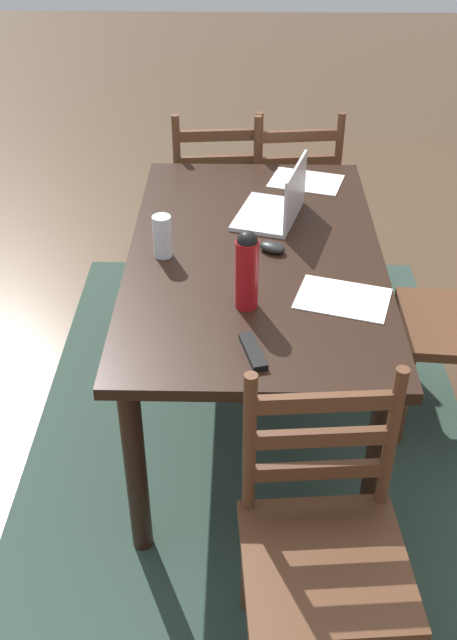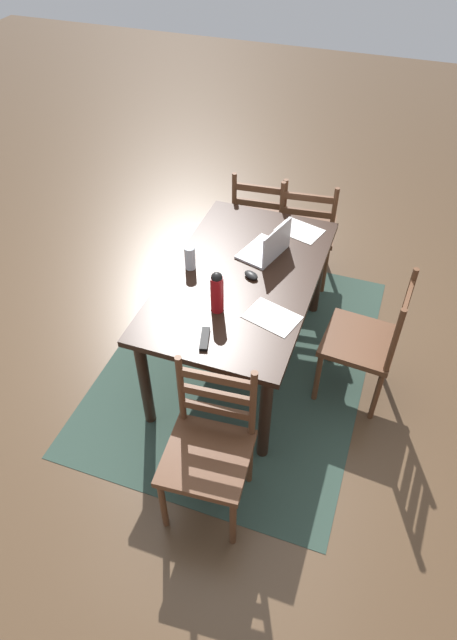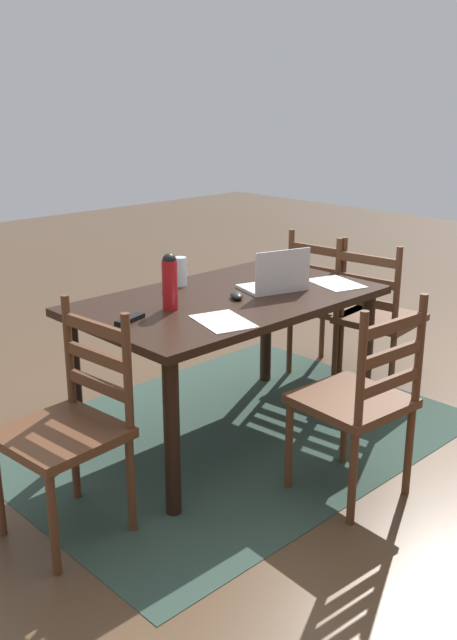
{
  "view_description": "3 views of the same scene",
  "coord_description": "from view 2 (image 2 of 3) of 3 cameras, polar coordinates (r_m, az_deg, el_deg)",
  "views": [
    {
      "loc": [
        2.32,
        -0.05,
        2.11
      ],
      "look_at": [
        0.06,
        -0.1,
        0.5
      ],
      "focal_mm": 41.39,
      "sensor_mm": 36.0,
      "label": 1
    },
    {
      "loc": [
        2.49,
        0.79,
        2.87
      ],
      "look_at": [
        0.11,
        -0.05,
        0.47
      ],
      "focal_mm": 30.18,
      "sensor_mm": 36.0,
      "label": 2
    },
    {
      "loc": [
        2.38,
        2.47,
        1.74
      ],
      "look_at": [
        0.1,
        0.11,
        0.69
      ],
      "focal_mm": 39.6,
      "sensor_mm": 36.0,
      "label": 3
    }
  ],
  "objects": [
    {
      "name": "paper_stack_left",
      "position": [
        3.07,
        4.64,
        0.32
      ],
      "size": [
        0.29,
        0.34,
        0.0
      ],
      "primitive_type": "cube",
      "rotation": [
        0.0,
        0.0,
        -0.29
      ],
      "color": "white",
      "rests_on": "dining_table"
    },
    {
      "name": "chair_left_far",
      "position": [
        4.33,
        8.24,
        9.36
      ],
      "size": [
        0.49,
        0.49,
        0.95
      ],
      "color": "#56331E",
      "rests_on": "ground"
    },
    {
      "name": "computer_mouse",
      "position": [
        3.33,
        2.43,
        4.8
      ],
      "size": [
        0.1,
        0.12,
        0.03
      ],
      "primitive_type": "ellipsoid",
      "rotation": [
        0.0,
        0.0,
        -0.51
      ],
      "color": "black",
      "rests_on": "dining_table"
    },
    {
      "name": "chair_right_far",
      "position": [
        2.87,
        -2.09,
        -13.59
      ],
      "size": [
        0.47,
        0.47,
        0.95
      ],
      "color": "#56331E",
      "rests_on": "ground"
    },
    {
      "name": "ground_plane",
      "position": [
        3.88,
        1.21,
        -4.1
      ],
      "size": [
        14.0,
        14.0,
        0.0
      ],
      "primitive_type": "plane",
      "color": "brown"
    },
    {
      "name": "drinking_glass",
      "position": [
        3.37,
        -4.11,
        6.6
      ],
      "size": [
        0.07,
        0.07,
        0.15
      ],
      "primitive_type": "cylinder",
      "color": "silver",
      "rests_on": "dining_table"
    },
    {
      "name": "laptop",
      "position": [
        3.5,
        4.26,
        7.69
      ],
      "size": [
        0.37,
        0.3,
        0.23
      ],
      "color": "silver",
      "rests_on": "dining_table"
    },
    {
      "name": "tv_remote",
      "position": [
        2.93,
        -2.54,
        -2.0
      ],
      "size": [
        0.18,
        0.09,
        0.02
      ],
      "primitive_type": "cube",
      "rotation": [
        0.0,
        0.0,
        1.84
      ],
      "color": "black",
      "rests_on": "dining_table"
    },
    {
      "name": "water_bottle",
      "position": [
        3.02,
        -1.23,
        3.06
      ],
      "size": [
        0.07,
        0.07,
        0.27
      ],
      "color": "#A81419",
      "rests_on": "dining_table"
    },
    {
      "name": "dining_table",
      "position": [
        3.42,
        1.38,
        3.5
      ],
      "size": [
        1.54,
        0.92,
        0.77
      ],
      "color": "black",
      "rests_on": "ground"
    },
    {
      "name": "chair_far_head",
      "position": [
        3.46,
        14.44,
        -2.23
      ],
      "size": [
        0.47,
        0.47,
        0.95
      ],
      "color": "#56331E",
      "rests_on": "ground"
    },
    {
      "name": "area_rug",
      "position": [
        3.88,
        1.22,
        -4.07
      ],
      "size": [
        2.37,
        1.76,
        0.01
      ],
      "primitive_type": "cube",
      "color": "#2D4238",
      "rests_on": "ground"
    },
    {
      "name": "paper_stack_right",
      "position": [
        3.78,
        7.55,
        9.39
      ],
      "size": [
        0.29,
        0.34,
        0.0
      ],
      "primitive_type": "cube",
      "rotation": [
        0.0,
        0.0,
        -0.29
      ],
      "color": "white",
      "rests_on": "dining_table"
    },
    {
      "name": "chair_left_near",
      "position": [
        4.4,
        3.53,
        10.33
      ],
      "size": [
        0.48,
        0.48,
        0.95
      ],
      "color": "#56331E",
      "rests_on": "ground"
    }
  ]
}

